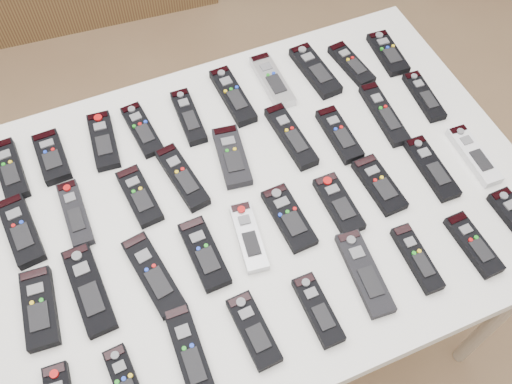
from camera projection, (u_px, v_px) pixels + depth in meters
name	position (u px, v px, depth m)	size (l,w,h in m)	color
ground	(214.00, 322.00, 1.94)	(4.00, 4.00, 0.00)	#826042
table	(256.00, 210.00, 1.34)	(1.25, 0.88, 0.78)	white
remote_0	(10.00, 170.00, 1.31)	(0.05, 0.17, 0.02)	black
remote_1	(52.00, 157.00, 1.33)	(0.06, 0.14, 0.02)	black
remote_2	(103.00, 141.00, 1.36)	(0.06, 0.17, 0.02)	black
remote_3	(142.00, 130.00, 1.38)	(0.05, 0.16, 0.02)	black
remote_4	(189.00, 117.00, 1.40)	(0.05, 0.17, 0.02)	black
remote_5	(233.00, 96.00, 1.44)	(0.05, 0.19, 0.02)	black
remote_6	(272.00, 81.00, 1.47)	(0.05, 0.18, 0.02)	#B7B7BC
remote_7	(315.00, 71.00, 1.49)	(0.06, 0.18, 0.02)	black
remote_8	(351.00, 64.00, 1.50)	(0.05, 0.16, 0.02)	black
remote_9	(388.00, 53.00, 1.52)	(0.06, 0.15, 0.02)	black
remote_10	(21.00, 231.00, 1.23)	(0.06, 0.18, 0.02)	black
remote_11	(75.00, 214.00, 1.25)	(0.05, 0.17, 0.02)	black
remote_12	(139.00, 196.00, 1.28)	(0.05, 0.16, 0.02)	black
remote_13	(182.00, 177.00, 1.30)	(0.05, 0.18, 0.02)	black
remote_14	(232.00, 156.00, 1.34)	(0.06, 0.17, 0.02)	black
remote_15	(291.00, 136.00, 1.37)	(0.05, 0.19, 0.02)	black
remote_16	(339.00, 135.00, 1.37)	(0.05, 0.16, 0.02)	black
remote_17	(384.00, 114.00, 1.41)	(0.05, 0.20, 0.02)	black
remote_18	(424.00, 96.00, 1.44)	(0.04, 0.16, 0.02)	black
remote_19	(40.00, 308.00, 1.13)	(0.06, 0.17, 0.02)	black
remote_20	(89.00, 289.00, 1.16)	(0.06, 0.20, 0.02)	black
remote_21	(153.00, 274.00, 1.17)	(0.06, 0.19, 0.02)	black
remote_22	(204.00, 254.00, 1.20)	(0.06, 0.17, 0.02)	black
remote_23	(249.00, 237.00, 1.22)	(0.05, 0.17, 0.02)	#B7B7BC
remote_24	(289.00, 218.00, 1.25)	(0.06, 0.16, 0.02)	black
remote_25	(339.00, 204.00, 1.27)	(0.06, 0.15, 0.02)	black
remote_26	(379.00, 185.00, 1.29)	(0.06, 0.15, 0.02)	black
remote_27	(432.00, 168.00, 1.32)	(0.05, 0.18, 0.02)	black
remote_28	(474.00, 155.00, 1.34)	(0.05, 0.17, 0.02)	silver
remote_30	(127.00, 384.00, 1.05)	(0.04, 0.15, 0.02)	black
remote_31	(190.00, 354.00, 1.08)	(0.05, 0.19, 0.02)	black
remote_32	(254.00, 330.00, 1.11)	(0.05, 0.15, 0.02)	black
remote_33	(318.00, 310.00, 1.13)	(0.05, 0.15, 0.02)	black
remote_34	(364.00, 273.00, 1.18)	(0.05, 0.19, 0.02)	black
remote_35	(417.00, 258.00, 1.19)	(0.04, 0.16, 0.02)	black
remote_36	(473.00, 245.00, 1.21)	(0.05, 0.15, 0.02)	black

